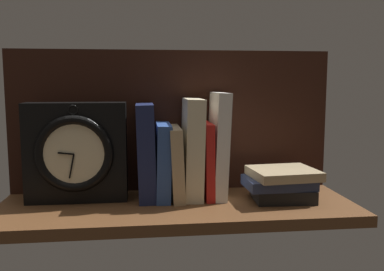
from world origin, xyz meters
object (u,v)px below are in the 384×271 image
(book_tan_shortstories, at_px, (177,162))
(book_red_requiem, at_px, (207,160))
(book_cream_twain, at_px, (193,148))
(book_white_catcher, at_px, (218,145))
(book_navy_bierce, at_px, (146,152))
(framed_clock, at_px, (76,152))
(book_blue_modern, at_px, (163,161))
(book_stack_side, at_px, (282,184))

(book_tan_shortstories, relative_size, book_red_requiem, 0.95)
(book_cream_twain, bearing_deg, book_white_catcher, 0.00)
(book_navy_bierce, xyz_separation_m, book_cream_twain, (0.11, 0.00, 0.01))
(book_white_catcher, xyz_separation_m, framed_clock, (-0.33, -0.01, -0.01))
(book_blue_modern, bearing_deg, book_white_catcher, 0.00)
(book_cream_twain, xyz_separation_m, book_stack_side, (0.20, -0.05, -0.08))
(book_tan_shortstories, xyz_separation_m, framed_clock, (-0.23, -0.01, 0.03))
(book_blue_modern, distance_m, book_white_catcher, 0.14)
(framed_clock, height_order, book_stack_side, framed_clock)
(book_tan_shortstories, height_order, book_stack_side, book_tan_shortstories)
(book_navy_bierce, distance_m, book_cream_twain, 0.11)
(book_cream_twain, distance_m, book_white_catcher, 0.06)
(book_stack_side, bearing_deg, book_red_requiem, 162.08)
(book_tan_shortstories, distance_m, book_stack_side, 0.25)
(book_stack_side, bearing_deg, book_blue_modern, 168.70)
(book_navy_bierce, xyz_separation_m, book_stack_side, (0.31, -0.05, -0.07))
(book_blue_modern, xyz_separation_m, book_white_catcher, (0.13, 0.00, 0.04))
(book_blue_modern, bearing_deg, book_red_requiem, 0.00)
(book_blue_modern, bearing_deg, book_tan_shortstories, 0.00)
(book_white_catcher, relative_size, framed_clock, 1.09)
(book_blue_modern, height_order, framed_clock, framed_clock)
(book_white_catcher, distance_m, book_stack_side, 0.17)
(framed_clock, bearing_deg, book_navy_bierce, 1.93)
(book_cream_twain, bearing_deg, book_red_requiem, 0.00)
(book_red_requiem, relative_size, book_stack_side, 1.07)
(book_navy_bierce, xyz_separation_m, book_red_requiem, (0.14, 0.00, -0.02))
(book_blue_modern, relative_size, book_tan_shortstories, 1.05)
(book_cream_twain, xyz_separation_m, book_white_catcher, (0.06, 0.00, 0.01))
(book_navy_bierce, distance_m, book_white_catcher, 0.17)
(book_navy_bierce, height_order, book_blue_modern, book_navy_bierce)
(book_navy_bierce, distance_m, framed_clock, 0.16)
(book_navy_bierce, relative_size, book_red_requiem, 1.25)
(book_navy_bierce, bearing_deg, book_white_catcher, 0.00)
(book_tan_shortstories, height_order, book_cream_twain, book_cream_twain)
(book_blue_modern, distance_m, book_red_requiem, 0.10)
(book_blue_modern, bearing_deg, book_stack_side, -11.30)
(book_blue_modern, height_order, book_tan_shortstories, book_blue_modern)
(book_cream_twain, distance_m, framed_clock, 0.27)
(book_navy_bierce, height_order, book_red_requiem, book_navy_bierce)
(book_red_requiem, height_order, framed_clock, framed_clock)
(book_white_catcher, bearing_deg, framed_clock, -179.07)
(framed_clock, bearing_deg, book_white_catcher, 0.93)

